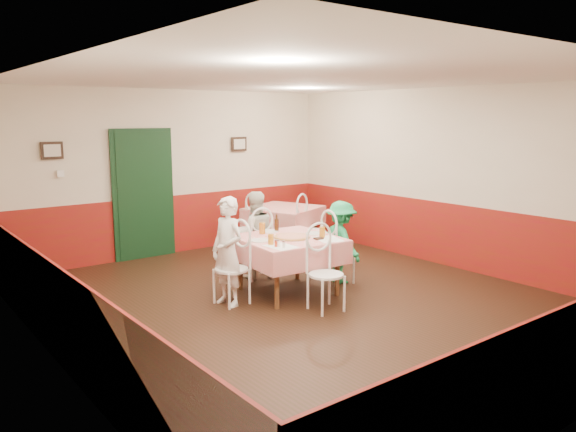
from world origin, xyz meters
TOP-DOWN VIEW (x-y plane):
  - floor at (0.00, 0.00)m, footprint 7.00×7.00m
  - ceiling at (0.00, 0.00)m, footprint 7.00×7.00m
  - back_wall at (0.00, 3.50)m, footprint 6.00×0.10m
  - left_wall at (-3.00, 0.00)m, footprint 0.10×7.00m
  - right_wall at (3.00, 0.00)m, footprint 0.10×7.00m
  - wainscot_back at (0.00, 3.48)m, footprint 6.00×0.03m
  - wainscot_left at (-2.98, 0.00)m, footprint 0.03×7.00m
  - wainscot_right at (2.98, 0.00)m, footprint 0.03×7.00m
  - door at (-0.60, 3.45)m, footprint 0.96×0.06m
  - picture_left at (-2.00, 3.45)m, footprint 0.32×0.03m
  - picture_right at (1.30, 3.45)m, footprint 0.32×0.03m
  - thermostat at (-1.90, 3.45)m, footprint 0.10×0.03m
  - main_table at (0.11, 0.45)m, footprint 1.32×1.32m
  - second_table at (1.62, 2.52)m, footprint 1.45×1.45m
  - chair_left at (-0.74, 0.52)m, footprint 0.45×0.45m
  - chair_right at (0.96, 0.38)m, footprint 0.45×0.45m
  - chair_far at (0.18, 1.30)m, footprint 0.46×0.46m
  - chair_near at (0.04, -0.40)m, footprint 0.47×0.47m
  - chair_second_a at (0.87, 2.52)m, footprint 0.54×0.54m
  - chair_second_b at (1.62, 1.77)m, footprint 0.54×0.54m
  - pizza at (0.13, 0.40)m, footprint 0.50×0.50m
  - plate_left at (-0.31, 0.50)m, footprint 0.27×0.27m
  - plate_right at (0.54, 0.40)m, footprint 0.27×0.27m
  - plate_far at (0.13, 0.89)m, footprint 0.27×0.27m
  - glass_a at (-0.32, 0.25)m, footprint 0.08×0.08m
  - glass_b at (0.47, 0.17)m, footprint 0.08×0.08m
  - glass_c at (-0.02, 0.86)m, footprint 0.09×0.09m
  - beer_bottle at (0.23, 0.86)m, footprint 0.06×0.06m
  - shaker_a at (-0.32, 0.09)m, footprint 0.04×0.04m
  - shaker_b at (-0.30, 0.01)m, footprint 0.04×0.04m
  - shaker_c at (-0.35, 0.10)m, footprint 0.04×0.04m
  - menu_left at (-0.29, 0.09)m, footprint 0.32×0.42m
  - menu_right at (0.46, 0.04)m, footprint 0.40×0.47m
  - wallet at (0.36, 0.11)m, footprint 0.12×0.10m
  - diner_left at (-0.79, 0.52)m, footprint 0.40×0.55m
  - diner_far at (0.18, 1.35)m, footprint 0.75×0.66m
  - diner_right at (1.01, 0.37)m, footprint 0.53×0.81m

SIDE VIEW (x-z plane):
  - floor at x=0.00m, z-range 0.00..0.00m
  - main_table at x=0.11m, z-range -0.01..0.76m
  - second_table at x=1.62m, z-range -0.01..0.76m
  - chair_left at x=-0.74m, z-range 0.00..0.90m
  - chair_right at x=0.96m, z-range 0.00..0.90m
  - chair_far at x=0.18m, z-range 0.00..0.90m
  - chair_near at x=0.04m, z-range 0.00..0.90m
  - chair_second_a at x=0.87m, z-range 0.00..0.90m
  - chair_second_b at x=1.62m, z-range 0.00..0.90m
  - wainscot_back at x=0.00m, z-range 0.00..1.00m
  - wainscot_left at x=-2.98m, z-range 0.00..1.00m
  - wainscot_right at x=2.98m, z-range 0.00..1.00m
  - diner_right at x=1.01m, z-range 0.00..1.17m
  - diner_far at x=0.18m, z-range 0.00..1.28m
  - diner_left at x=-0.79m, z-range 0.00..1.38m
  - menu_left at x=-0.29m, z-range 0.76..0.76m
  - menu_right at x=0.46m, z-range 0.76..0.76m
  - plate_left at x=-0.31m, z-range 0.76..0.77m
  - plate_right at x=0.54m, z-range 0.76..0.77m
  - plate_far at x=0.13m, z-range 0.76..0.77m
  - wallet at x=0.36m, z-range 0.76..0.78m
  - pizza at x=0.13m, z-range 0.76..0.79m
  - shaker_a at x=-0.32m, z-range 0.76..0.85m
  - shaker_b at x=-0.30m, z-range 0.76..0.85m
  - shaker_c at x=-0.35m, z-range 0.76..0.85m
  - glass_a at x=-0.32m, z-range 0.76..0.89m
  - glass_b at x=0.47m, z-range 0.76..0.90m
  - glass_c at x=-0.02m, z-range 0.76..0.91m
  - beer_bottle at x=0.23m, z-range 0.76..0.98m
  - door at x=-0.60m, z-range 0.00..2.10m
  - back_wall at x=0.00m, z-range 0.00..2.80m
  - left_wall at x=-3.00m, z-range 0.00..2.80m
  - right_wall at x=3.00m, z-range 0.00..2.80m
  - thermostat at x=-1.90m, z-range 1.45..1.55m
  - picture_left at x=-2.00m, z-range 1.72..1.98m
  - picture_right at x=1.30m, z-range 1.72..1.98m
  - ceiling at x=0.00m, z-range 2.80..2.80m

